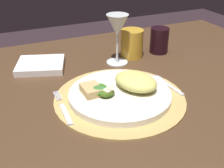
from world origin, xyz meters
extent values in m
cube|color=#49321F|center=(0.00, 0.00, 0.72)|extent=(1.42, 0.87, 0.02)
cylinder|color=#4B3223|center=(0.63, 0.36, 0.35)|extent=(0.08, 0.08, 0.71)
cylinder|color=tan|center=(0.02, -0.08, 0.73)|extent=(0.34, 0.34, 0.01)
cylinder|color=silver|center=(0.02, -0.08, 0.74)|extent=(0.27, 0.27, 0.02)
ellipsoid|color=#D7D36C|center=(0.07, -0.08, 0.77)|extent=(0.13, 0.15, 0.04)
ellipsoid|color=#486F29|center=(-0.02, -0.07, 0.76)|extent=(0.05, 0.05, 0.02)
ellipsoid|color=#3D7D12|center=(-0.03, -0.06, 0.76)|extent=(0.07, 0.07, 0.02)
ellipsoid|color=#397131|center=(-0.03, -0.07, 0.76)|extent=(0.07, 0.06, 0.02)
ellipsoid|color=#3F6019|center=(-0.02, -0.08, 0.76)|extent=(0.05, 0.04, 0.02)
cube|color=beige|center=(-0.02, -0.09, 0.77)|extent=(0.03, 0.03, 0.01)
cube|color=beige|center=(-0.01, -0.08, 0.78)|extent=(0.03, 0.03, 0.00)
cube|color=tan|center=(-0.05, -0.05, 0.76)|extent=(0.05, 0.06, 0.02)
cube|color=silver|center=(-0.13, -0.10, 0.74)|extent=(0.01, 0.09, 0.00)
cube|color=silver|center=(-0.13, -0.01, 0.74)|extent=(0.00, 0.05, 0.00)
cube|color=silver|center=(-0.13, -0.01, 0.74)|extent=(0.00, 0.05, 0.00)
cube|color=silver|center=(-0.13, -0.01, 0.74)|extent=(0.00, 0.05, 0.00)
cube|color=silver|center=(-0.12, -0.01, 0.74)|extent=(0.00, 0.05, 0.00)
cube|color=silver|center=(0.17, -0.09, 0.74)|extent=(0.02, 0.10, 0.00)
ellipsoid|color=silver|center=(0.17, -0.03, 0.74)|extent=(0.02, 0.04, 0.01)
cube|color=silver|center=(-0.13, 0.20, 0.74)|extent=(0.18, 0.17, 0.02)
cylinder|color=silver|center=(0.11, 0.13, 0.73)|extent=(0.07, 0.07, 0.00)
cylinder|color=silver|center=(0.11, 0.13, 0.78)|extent=(0.01, 0.01, 0.09)
cone|color=silver|center=(0.11, 0.13, 0.86)|extent=(0.07, 0.07, 0.07)
cylinder|color=gold|center=(0.18, 0.16, 0.78)|extent=(0.08, 0.08, 0.10)
cylinder|color=black|center=(0.29, 0.16, 0.78)|extent=(0.07, 0.07, 0.09)
camera|label=1|loc=(-0.25, -0.64, 1.12)|focal=44.84mm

